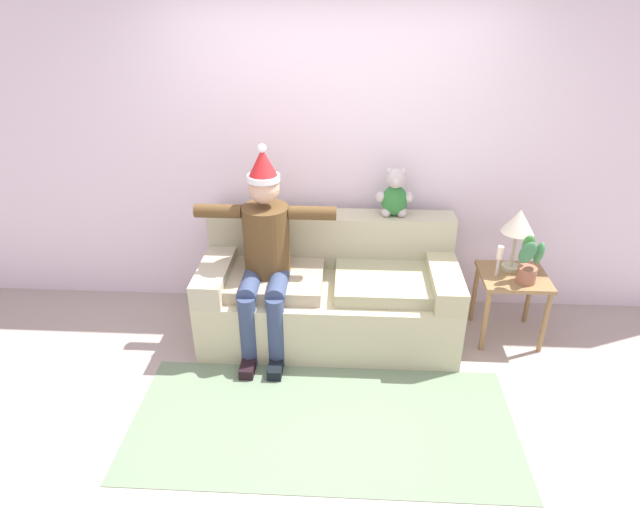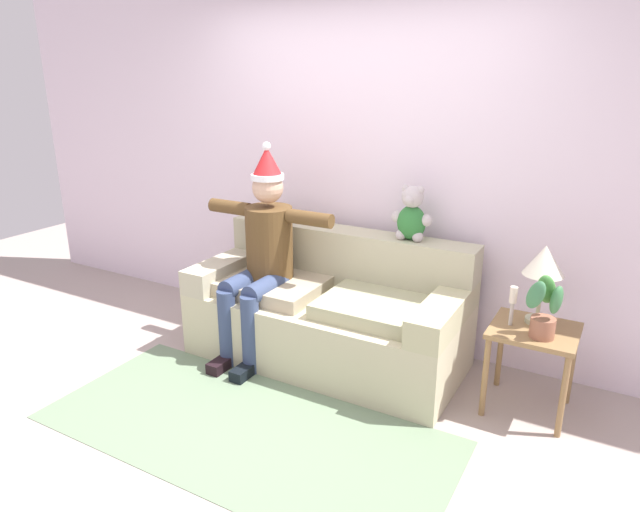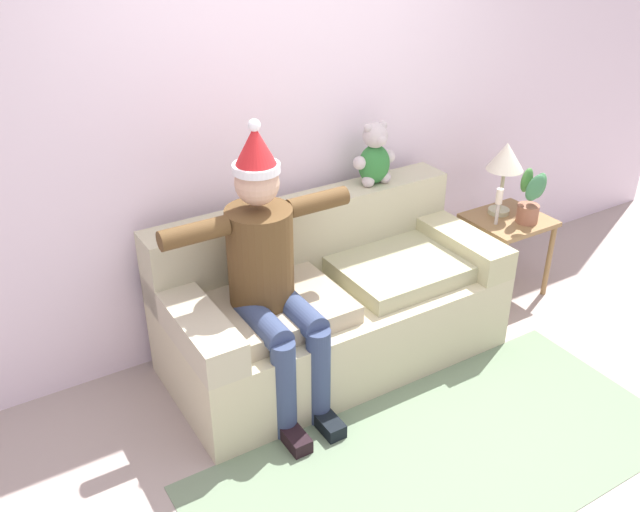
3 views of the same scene
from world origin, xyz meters
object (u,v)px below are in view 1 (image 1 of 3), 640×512
Objects in this scene: couch at (329,291)px; candle_tall at (499,257)px; person_seated at (265,250)px; table_lamp at (519,224)px; potted_plant at (530,261)px; side_table at (512,285)px; teddy_bear at (395,195)px.

couch is 7.84× the size of candle_tall.
person_seated is 6.29× the size of candle_tall.
table_lamp is 1.28× the size of potted_plant.
side_table is at bearing -86.41° from table_lamp.
candle_tall is (0.77, -0.30, -0.36)m from teddy_bear.
table_lamp is (0.90, -0.19, -0.14)m from teddy_bear.
couch is 5.04× the size of potted_plant.
person_seated reaches higher than couch.
table_lamp reaches higher than side_table.
potted_plant is at bearing 1.51° from person_seated.
side_table is 0.29m from candle_tall.
person_seated is at bearing -160.07° from couch.
potted_plant is at bearing -65.06° from side_table.
couch is 5.04× the size of teddy_bear.
couch reaches higher than candle_tall.
candle_tall is at bearing 154.77° from potted_plant.
couch is 1.25× the size of person_seated.
potted_plant is (1.44, -0.12, 0.38)m from couch.
potted_plant is at bearing -22.09° from teddy_bear.
table_lamp is at bearing 7.76° from person_seated.
person_seated reaches higher than table_lamp.
potted_plant is 1.56× the size of candle_tall.
candle_tall is (-0.13, -0.11, -0.22)m from table_lamp.
teddy_bear is 1.00× the size of potted_plant.
person_seated reaches higher than teddy_bear.
table_lamp is (1.38, 0.08, 0.57)m from couch.
teddy_bear reaches higher than candle_tall.
candle_tall is (-0.19, 0.09, -0.02)m from potted_plant.
side_table is at bearing 8.20° from candle_tall.
potted_plant is (0.06, -0.20, -0.20)m from table_lamp.
table_lamp reaches higher than couch.
couch is 3.51× the size of side_table.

